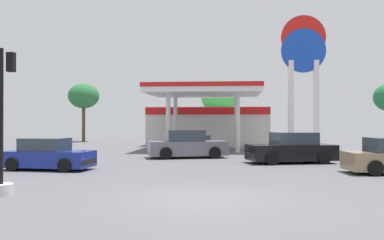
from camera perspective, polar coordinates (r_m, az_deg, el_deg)
ground_plane at (r=11.91m, az=1.34°, el=-10.52°), size 90.00×90.00×0.00m
gas_station at (r=37.84m, az=2.24°, el=-0.29°), size 10.61×14.42×4.80m
station_pole_sign at (r=35.08m, az=14.87°, el=7.15°), size 3.53×0.56×10.67m
car_0 at (r=22.32m, az=13.31°, el=-3.86°), size 4.74×2.90×1.58m
car_4 at (r=24.86m, az=-0.69°, el=-3.44°), size 4.93×3.14×1.64m
car_5 at (r=19.74m, az=-19.00°, el=-4.56°), size 4.06×2.08×1.40m
traffic_signal_0 at (r=13.42m, az=-24.41°, el=-2.73°), size 0.70×0.71×4.26m
tree_0 at (r=46.87m, az=-14.48°, el=3.13°), size 3.30×3.30×6.27m
tree_1 at (r=43.15m, az=3.69°, el=3.12°), size 3.67×3.67×6.38m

